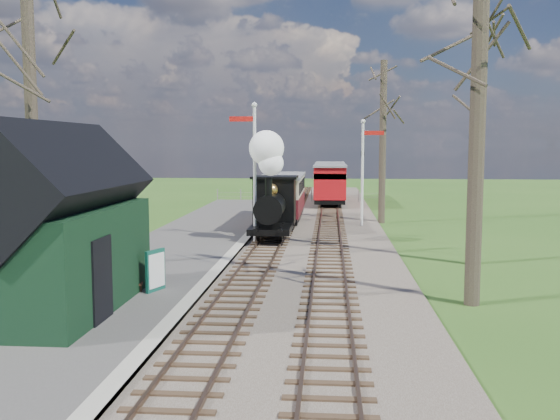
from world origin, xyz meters
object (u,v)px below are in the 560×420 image
Objects in this scene: station_shed at (57,229)px; sign_board at (156,270)px; semaphore_far at (364,164)px; bench at (133,276)px; locomotive at (272,193)px; coach at (282,196)px; semaphore_near at (253,162)px; red_carriage_b at (330,179)px; person at (139,265)px; red_carriage_a at (330,184)px.

station_shed is 3.20m from sign_board.
bench is at bearing -115.83° from semaphore_far.
locomotive is 10.88m from bench.
coach is (4.30, 18.81, -0.66)m from station_shed.
sign_board is at bearing -102.52° from locomotive.
red_carriage_b is (3.37, 22.63, -1.98)m from semaphore_near.
locomotive is at bearing 0.95° from person.
sign_board is (-1.61, -9.91, -2.82)m from semaphore_near.
bench is (-5.75, -32.18, -1.08)m from red_carriage_b.
station_shed is 19.31m from coach.
bench is (-3.14, -10.29, -1.64)m from locomotive.
semaphore_near reaches higher than semaphore_far.
red_carriage_b is 32.70m from bench.
person is at bearing -100.70° from coach.
coach reaches higher than sign_board.
person is at bearing -103.74° from semaphore_near.
semaphore_near reaches higher than red_carriage_a.
semaphore_near is at bearing -96.44° from coach.
red_carriage_a is 27.51m from sign_board.
locomotive is 3.78× the size of person.
semaphore_near is 1.10× the size of red_carriage_b.
red_carriage_b is at bearing 7.73° from person.
semaphore_far is 17.47m from sign_board.
red_carriage_a is at bearing 78.87° from semaphore_near.
red_carriage_a is at bearing -90.00° from red_carriage_b.
sign_board is (-6.75, -15.91, -2.55)m from semaphore_far.
semaphore_near reaches higher than sign_board.
red_carriage_a is (2.60, 10.32, 0.03)m from coach.
semaphore_far is 17.49m from bench.
red_carriage_b is (6.90, 34.63, -0.63)m from station_shed.
coach is 1.35× the size of red_carriage_a.
semaphore_near is 10.30m from bench.
semaphore_far is 1.19× the size of locomotive.
semaphore_near is at bearing -101.13° from red_carriage_a.
locomotive reaches higher than station_shed.
locomotive is at bearing 44.44° from semaphore_near.
semaphore_far is at bearing -10.50° from coach.
semaphore_far is 4.78m from coach.
locomotive is at bearing 73.03° from bench.
semaphore_near is 17.57m from red_carriage_a.
semaphore_near is at bearing -98.47° from red_carriage_b.
semaphore_far is (8.67, 18.00, 1.08)m from station_shed.
red_carriage_a is at bearing 99.05° from semaphore_far.
bench is 1.10× the size of person.
coach reaches higher than person.
station_shed is 13.45m from locomotive.
coach is 6.05× the size of person.
station_shed is 3.21m from bench.
semaphore_far is at bearing -80.95° from red_carriage_a.
coach is (-4.37, 0.81, -1.74)m from semaphore_far.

